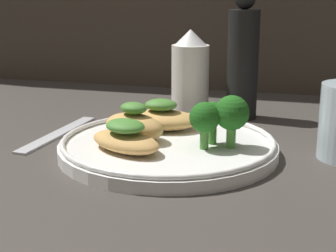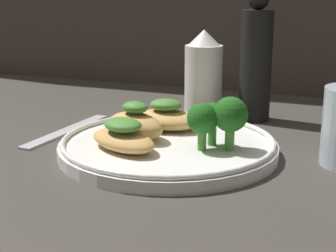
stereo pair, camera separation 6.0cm
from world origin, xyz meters
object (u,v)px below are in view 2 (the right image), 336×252
object	(u,v)px
plate	(168,146)
sauce_bottle	(203,75)
broccoli_bunch	(218,117)
pepper_grinder	(256,62)

from	to	relation	value
plate	sauce_bottle	bearing A→B (deg)	95.67
plate	broccoli_bunch	xyz separation A→B (cm)	(6.08, -0.40, 4.13)
broccoli_bunch	sauce_bottle	bearing A→B (deg)	111.96
sauce_bottle	broccoli_bunch	bearing A→B (deg)	-68.04
sauce_bottle	pepper_grinder	distance (cm)	8.25
pepper_grinder	plate	bearing A→B (deg)	-106.98
pepper_grinder	broccoli_bunch	bearing A→B (deg)	-89.61
plate	sauce_bottle	world-z (taller)	sauce_bottle
plate	pepper_grinder	size ratio (longest dim) A/B	1.36
plate	pepper_grinder	world-z (taller)	pepper_grinder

